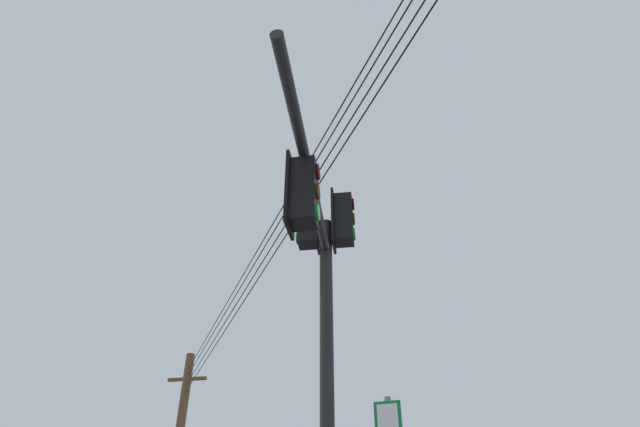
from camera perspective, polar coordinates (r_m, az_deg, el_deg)
The scene contains 2 objects.
signal_mast_assembly at distance 7.46m, azimuth 0.10°, elevation -7.85°, with size 2.39×4.01×6.91m.
overhead_wire_span at distance 8.65m, azimuth 4.37°, elevation 12.55°, with size 27.59×19.07×1.70m.
Camera 1 is at (-3.33, 5.16, 1.49)m, focal length 29.72 mm.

